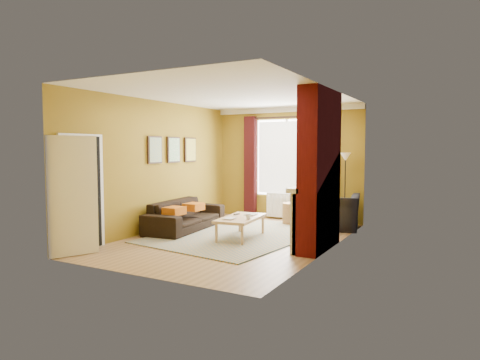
# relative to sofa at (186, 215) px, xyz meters

# --- Properties ---
(ground) EXTENTS (5.50, 5.50, 0.00)m
(ground) POSITION_rel_sofa_xyz_m (1.42, -0.36, -0.32)
(ground) COLOR olive
(ground) RESTS_ON ground
(room_walls) EXTENTS (3.82, 5.54, 2.83)m
(room_walls) POSITION_rel_sofa_xyz_m (2.06, -0.09, 1.06)
(room_walls) COLOR olive
(room_walls) RESTS_ON ground
(striped_rug) EXTENTS (3.10, 3.98, 0.02)m
(striped_rug) POSITION_rel_sofa_xyz_m (1.31, 0.01, -0.31)
(striped_rug) COLOR #306386
(striped_rug) RESTS_ON ground
(sofa) EXTENTS (1.06, 2.28, 0.64)m
(sofa) POSITION_rel_sofa_xyz_m (0.00, 0.00, 0.00)
(sofa) COLOR black
(sofa) RESTS_ON ground
(armchair) EXTENTS (1.37, 1.26, 0.77)m
(armchair) POSITION_rel_sofa_xyz_m (2.80, 1.59, 0.06)
(armchair) COLOR black
(armchair) RESTS_ON ground
(coffee_table) EXTENTS (0.79, 1.36, 0.43)m
(coffee_table) POSITION_rel_sofa_xyz_m (1.51, -0.25, 0.06)
(coffee_table) COLOR tan
(coffee_table) RESTS_ON ground
(wicker_stool) EXTENTS (0.49, 0.49, 0.50)m
(wicker_stool) POSITION_rel_sofa_xyz_m (1.77, 1.75, -0.07)
(wicker_stool) COLOR #9B7143
(wicker_stool) RESTS_ON ground
(floor_lamp) EXTENTS (0.33, 0.33, 1.68)m
(floor_lamp) POSITION_rel_sofa_xyz_m (2.97, 2.04, 1.01)
(floor_lamp) COLOR black
(floor_lamp) RESTS_ON ground
(book_a) EXTENTS (0.22, 0.28, 0.02)m
(book_a) POSITION_rel_sofa_xyz_m (1.35, -0.60, 0.12)
(book_a) COLOR #999999
(book_a) RESTS_ON coffee_table
(book_b) EXTENTS (0.22, 0.29, 0.02)m
(book_b) POSITION_rel_sofa_xyz_m (1.47, 0.06, 0.12)
(book_b) COLOR #999999
(book_b) RESTS_ON coffee_table
(mug) EXTENTS (0.13, 0.13, 0.10)m
(mug) POSITION_rel_sofa_xyz_m (1.77, -0.43, 0.16)
(mug) COLOR #999999
(mug) RESTS_ON coffee_table
(tv_remote) EXTENTS (0.06, 0.16, 0.02)m
(tv_remote) POSITION_rel_sofa_xyz_m (1.30, -0.05, 0.12)
(tv_remote) COLOR #252527
(tv_remote) RESTS_ON coffee_table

